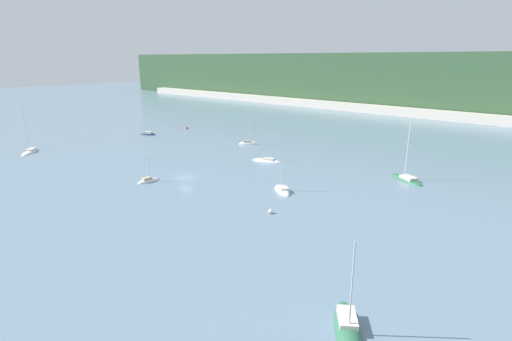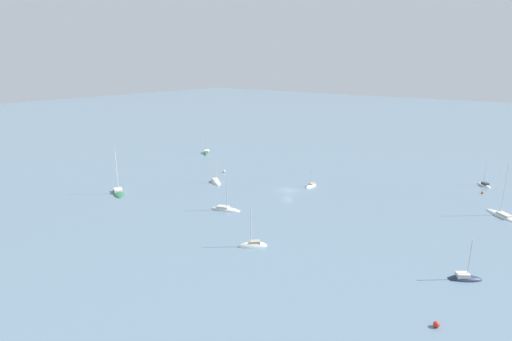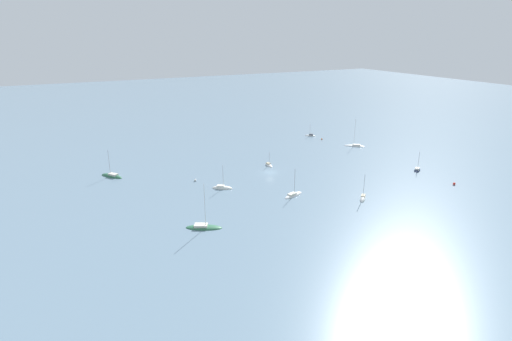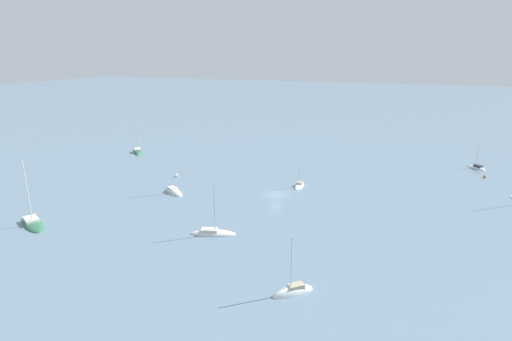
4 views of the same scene
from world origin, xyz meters
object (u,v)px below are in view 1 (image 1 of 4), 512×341
sailboat_0 (406,180)px  sailboat_5 (249,144)px  mooring_buoy_0 (187,128)px  mooring_buoy_1 (270,211)px  sailboat_6 (30,152)px  sailboat_7 (348,330)px  sailboat_8 (148,134)px  sailboat_3 (149,181)px  sailboat_2 (282,191)px  sailboat_4 (267,161)px

sailboat_0 → sailboat_5: (-45.49, 3.60, -0.02)m
mooring_buoy_0 → mooring_buoy_1: bearing=-29.1°
sailboat_6 → mooring_buoy_0: 48.06m
sailboat_0 → sailboat_6: (-79.56, -40.33, 0.00)m
sailboat_7 → sailboat_8: 100.74m
sailboat_8 → mooring_buoy_0: bearing=-126.3°
sailboat_3 → sailboat_6: (-43.33, -6.18, 0.03)m
sailboat_2 → sailboat_5: size_ratio=0.96×
sailboat_4 → mooring_buoy_1: size_ratio=12.15×
mooring_buoy_0 → mooring_buoy_1: size_ratio=1.10×
mooring_buoy_0 → sailboat_4: bearing=-17.2°
sailboat_3 → mooring_buoy_1: sailboat_3 is taller
mooring_buoy_1 → sailboat_3: bearing=-173.3°
sailboat_4 → mooring_buoy_0: 50.40m
sailboat_2 → sailboat_5: 40.61m
mooring_buoy_0 → sailboat_0: bearing=-5.7°
sailboat_4 → mooring_buoy_1: sailboat_4 is taller
sailboat_5 → sailboat_3: bearing=-118.4°
sailboat_3 → sailboat_7: sailboat_7 is taller
sailboat_5 → sailboat_6: bearing=-169.9°
sailboat_6 → sailboat_8: sailboat_6 is taller
sailboat_4 → sailboat_6: 60.00m
sailboat_2 → sailboat_6: sailboat_6 is taller
sailboat_0 → sailboat_7: size_ratio=1.22×
mooring_buoy_1 → sailboat_5: bearing=137.1°
mooring_buoy_1 → mooring_buoy_0: bearing=150.9°
sailboat_4 → sailboat_6: size_ratio=0.73×
sailboat_3 → mooring_buoy_0: bearing=46.7°
sailboat_4 → mooring_buoy_0: sailboat_4 is taller
sailboat_4 → sailboat_5: bearing=-52.6°
sailboat_7 → mooring_buoy_0: 106.93m
sailboat_0 → sailboat_6: sailboat_6 is taller
mooring_buoy_0 → mooring_buoy_1: (69.27, -38.57, -0.03)m
sailboat_8 → sailboat_2: bearing=133.5°
sailboat_7 → sailboat_4: bearing=-169.1°
sailboat_2 → sailboat_8: (-64.68, 14.47, 0.04)m
sailboat_2 → sailboat_6: bearing=48.8°
sailboat_2 → sailboat_4: (-15.95, 14.24, 0.01)m
sailboat_0 → sailboat_8: (-78.23, -7.02, 0.01)m
sailboat_3 → sailboat_6: bearing=100.1°
sailboat_5 → mooring_buoy_1: 50.67m
sailboat_3 → mooring_buoy_0: sailboat_3 is taller
sailboat_2 → mooring_buoy_1: sailboat_2 is taller
sailboat_5 → sailboat_7: size_ratio=0.88×
sailboat_3 → sailboat_5: bearing=15.7°
sailboat_6 → sailboat_7: size_ratio=1.24×
sailboat_0 → sailboat_2: 25.41m
sailboat_7 → sailboat_5: bearing=-167.1°
sailboat_4 → sailboat_7: 59.13m
sailboat_0 → sailboat_2: sailboat_0 is taller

